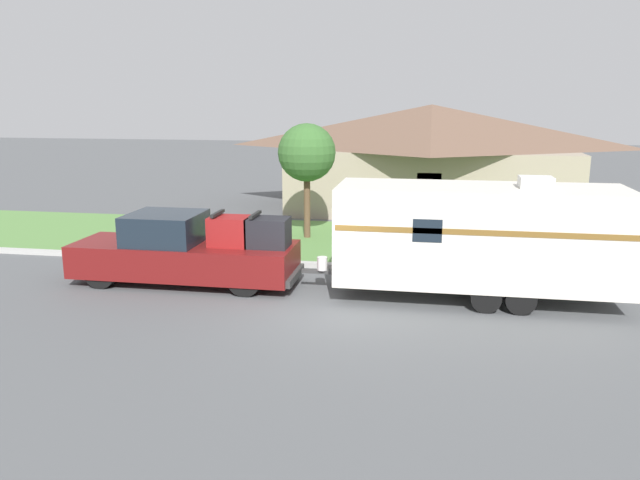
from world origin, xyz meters
The scene contains 8 objects.
ground_plane centered at (0.00, 0.00, 0.00)m, with size 120.00×120.00×0.00m, color #515456.
curb_strip centered at (0.00, 3.75, 0.07)m, with size 80.00×0.30×0.14m.
lawn_strip centered at (0.00, 7.40, 0.01)m, with size 80.00×7.00×0.03m.
house_across_street centered at (2.44, 14.96, 2.51)m, with size 13.46×7.66×4.83m.
pickup_truck centered at (-4.17, 1.45, 0.92)m, with size 6.35×2.07×2.07m.
travel_trailer centered at (3.75, 1.45, 1.70)m, with size 8.24×2.48×3.22m.
mailbox centered at (0.89, 4.85, 1.07)m, with size 0.48×0.20×1.39m.
tree_in_yard centered at (-1.98, 7.76, 3.15)m, with size 2.11×2.11×4.24m.
Camera 1 is at (2.44, -14.59, 5.12)m, focal length 35.00 mm.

